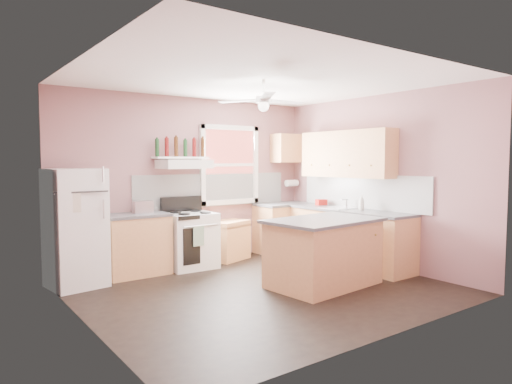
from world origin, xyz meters
TOP-DOWN VIEW (x-y plane):
  - floor at (0.00, 0.00)m, footprint 4.50×4.50m
  - ceiling at (0.00, 0.00)m, footprint 4.50×4.50m
  - wall_back at (0.00, 2.02)m, footprint 4.50×0.05m
  - wall_right at (2.27, 0.00)m, footprint 0.05×4.00m
  - wall_left at (-2.27, 0.00)m, footprint 0.05×4.00m
  - backsplash_back at (0.45, 1.99)m, footprint 2.90×0.03m
  - backsplash_right at (2.23, 0.30)m, footprint 0.03×2.60m
  - window_view at (0.75, 1.98)m, footprint 1.00×0.02m
  - window_frame at (0.75, 1.96)m, footprint 1.16×0.07m
  - refrigerator at (-1.94, 1.55)m, footprint 0.75×0.73m
  - base_cabinet_left at (-1.06, 1.70)m, footprint 0.90×0.60m
  - counter_left at (-1.06, 1.70)m, footprint 0.92×0.62m
  - toaster at (-0.94, 1.72)m, footprint 0.29×0.17m
  - stove at (-0.20, 1.62)m, footprint 0.75×0.68m
  - range_hood at (-0.23, 1.75)m, footprint 0.78×0.50m
  - bottle_shelf at (-0.23, 1.87)m, footprint 0.90×0.26m
  - cart at (0.59, 1.75)m, footprint 0.77×0.63m
  - base_cabinet_corner at (1.75, 1.70)m, footprint 1.00×0.60m
  - base_cabinet_right at (1.95, 0.30)m, footprint 0.60×2.20m
  - counter_corner at (1.75, 1.70)m, footprint 1.02×0.62m
  - counter_right at (1.94, 0.30)m, footprint 0.62×2.22m
  - sink at (1.94, 0.50)m, footprint 0.55×0.45m
  - faucet at (2.10, 0.50)m, footprint 0.03×0.03m
  - upper_cabinet_right at (2.08, 0.50)m, footprint 0.33×1.80m
  - upper_cabinet_corner at (1.95, 1.83)m, footprint 0.60×0.33m
  - paper_towel at (2.07, 1.86)m, footprint 0.26×0.12m
  - island at (0.75, -0.34)m, footprint 1.50×1.03m
  - island_top at (0.75, -0.34)m, footprint 1.59×1.12m
  - ceiling_fan_hub at (0.00, 0.00)m, footprint 0.20×0.20m
  - soap_bottle at (2.01, 0.10)m, footprint 0.11×0.11m
  - red_caddy at (2.05, 1.04)m, footprint 0.20×0.15m
  - wine_bottles at (-0.22, 1.87)m, footprint 0.86×0.06m

SIDE VIEW (x-z plane):
  - floor at x=0.00m, z-range 0.00..0.00m
  - cart at x=0.59m, z-range 0.00..0.66m
  - base_cabinet_left at x=-1.06m, z-range 0.00..0.86m
  - stove at x=-0.20m, z-range 0.00..0.86m
  - base_cabinet_corner at x=1.75m, z-range 0.00..0.86m
  - base_cabinet_right at x=1.95m, z-range 0.00..0.86m
  - island at x=0.75m, z-range 0.00..0.86m
  - refrigerator at x=-1.94m, z-range 0.00..1.57m
  - counter_left at x=-1.06m, z-range 0.86..0.90m
  - counter_corner at x=1.75m, z-range 0.86..0.90m
  - counter_right at x=1.94m, z-range 0.86..0.90m
  - island_top at x=0.75m, z-range 0.86..0.90m
  - sink at x=1.94m, z-range 0.88..0.91m
  - red_caddy at x=2.05m, z-range 0.90..1.00m
  - faucet at x=2.10m, z-range 0.90..1.04m
  - toaster at x=-0.94m, z-range 0.90..1.08m
  - soap_bottle at x=2.01m, z-range 0.90..1.14m
  - backsplash_back at x=0.45m, z-range 0.90..1.45m
  - backsplash_right at x=2.23m, z-range 0.90..1.45m
  - paper_towel at x=2.07m, z-range 1.19..1.31m
  - wall_back at x=0.00m, z-range 0.00..2.70m
  - wall_right at x=2.27m, z-range 0.00..2.70m
  - wall_left at x=-2.27m, z-range 0.00..2.70m
  - window_view at x=0.75m, z-range 1.00..2.20m
  - window_frame at x=0.75m, z-range 0.92..2.28m
  - range_hood at x=-0.23m, z-range 1.55..1.69m
  - bottle_shelf at x=-0.23m, z-range 1.71..1.73m
  - upper_cabinet_right at x=2.08m, z-range 1.40..2.16m
  - wine_bottles at x=-0.22m, z-range 1.73..2.04m
  - upper_cabinet_corner at x=1.95m, z-range 1.64..2.16m
  - ceiling_fan_hub at x=0.00m, z-range 2.41..2.49m
  - ceiling at x=0.00m, z-range 2.70..2.70m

